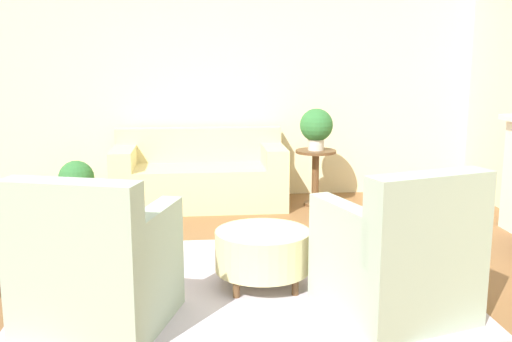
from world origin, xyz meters
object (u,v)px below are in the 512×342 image
Objects in this scene: armchair_right at (399,260)px; potted_plant_on_side_table at (316,126)px; armchair_left at (96,271)px; ottoman_table at (263,250)px; side_table at (316,169)px; couch at (200,177)px; potted_plant_floor at (77,182)px.

potted_plant_on_side_table reaches higher than armchair_right.
potted_plant_on_side_table is at bearing 89.24° from armchair_right.
ottoman_table is at bearing 28.30° from armchair_left.
armchair_right is at bearing -35.73° from ottoman_table.
side_table is 1.36× the size of potted_plant_on_side_table.
side_table is (0.04, 2.93, 0.04)m from armchair_right.
potted_plant_on_side_table is at bearing -5.17° from couch.
potted_plant_on_side_table reaches higher than side_table.
couch reaches higher than potted_plant_floor.
ottoman_table is at bearing -53.21° from potted_plant_floor.
couch is 3.00× the size of side_table.
armchair_left reaches higher than ottoman_table.
side_table is at bearing -0.72° from potted_plant_floor.
armchair_left is at bearing 180.00° from armchair_right.
potted_plant_floor is at bearing 126.79° from ottoman_table.
potted_plant_floor is at bearing 179.28° from potted_plant_on_side_table.
potted_plant_floor is (-1.77, 2.37, 0.04)m from ottoman_table.
ottoman_table is (1.10, 0.59, -0.10)m from armchair_left.
potted_plant_floor is (-1.34, -0.08, -0.01)m from couch.
couch is at bearing 174.83° from potted_plant_on_side_table.
side_table reaches higher than potted_plant_floor.
ottoman_table is (-0.82, 0.59, -0.10)m from armchair_right.
potted_plant_on_side_table is at bearing 69.82° from ottoman_table.
armchair_left is 1.67× the size of side_table.
potted_plant_on_side_table is (0.00, 0.00, 0.48)m from side_table.
armchair_left and armchair_right have the same top height.
armchair_right is at bearing -48.79° from potted_plant_floor.
couch is 3.43× the size of potted_plant_floor.
armchair_right is 1.02m from ottoman_table.
armchair_left is 3.56m from potted_plant_on_side_table.
ottoman_table is (0.44, -2.45, -0.05)m from couch.
potted_plant_on_side_table is at bearing 56.26° from armchair_left.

